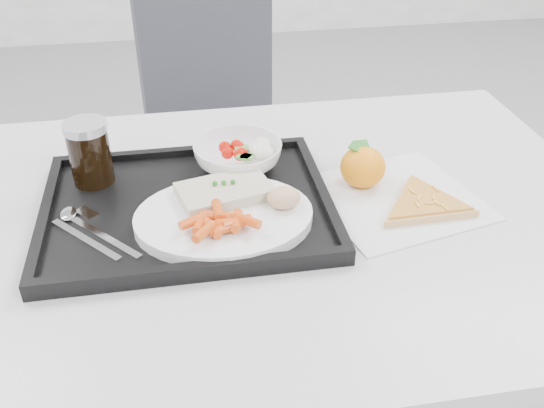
{
  "coord_description": "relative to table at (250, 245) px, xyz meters",
  "views": [
    {
      "loc": [
        -0.1,
        -0.49,
        1.3
      ],
      "look_at": [
        0.04,
        0.29,
        0.77
      ],
      "focal_mm": 40.0,
      "sensor_mm": 36.0,
      "label": 1
    }
  ],
  "objects": [
    {
      "name": "napkin",
      "position": [
        0.25,
        -0.0,
        0.07
      ],
      "size": [
        0.3,
        0.29,
        0.0
      ],
      "color": "silver",
      "rests_on": "table"
    },
    {
      "name": "table",
      "position": [
        0.0,
        0.0,
        0.0
      ],
      "size": [
        1.2,
        0.8,
        0.75
      ],
      "color": "#B8B8BB",
      "rests_on": "ground"
    },
    {
      "name": "salad_bowl",
      "position": [
        -0.0,
        0.12,
        0.11
      ],
      "size": [
        0.15,
        0.15,
        0.05
      ],
      "color": "white",
      "rests_on": "tray"
    },
    {
      "name": "salad_contents",
      "position": [
        0.02,
        0.11,
        0.12
      ],
      "size": [
        0.09,
        0.08,
        0.03
      ],
      "color": "#BA0F04",
      "rests_on": "salad_bowl"
    },
    {
      "name": "tray",
      "position": [
        -0.1,
        0.02,
        0.08
      ],
      "size": [
        0.45,
        0.35,
        0.03
      ],
      "color": "black",
      "rests_on": "table"
    },
    {
      "name": "tangerine",
      "position": [
        0.2,
        0.05,
        0.1
      ],
      "size": [
        0.1,
        0.1,
        0.07
      ],
      "color": "orange",
      "rests_on": "napkin"
    },
    {
      "name": "cutlery",
      "position": [
        -0.25,
        -0.03,
        0.08
      ],
      "size": [
        0.14,
        0.15,
        0.01
      ],
      "color": "silver",
      "rests_on": "tray"
    },
    {
      "name": "pizza_slice",
      "position": [
        0.28,
        -0.04,
        0.08
      ],
      "size": [
        0.25,
        0.25,
        0.02
      ],
      "color": "tan",
      "rests_on": "napkin"
    },
    {
      "name": "fish_fillet",
      "position": [
        -0.04,
        0.0,
        0.11
      ],
      "size": [
        0.16,
        0.12,
        0.03
      ],
      "color": "beige",
      "rests_on": "dinner_plate"
    },
    {
      "name": "bread_roll",
      "position": [
        0.05,
        -0.04,
        0.12
      ],
      "size": [
        0.06,
        0.05,
        0.03
      ],
      "color": "#D1BC81",
      "rests_on": "dinner_plate"
    },
    {
      "name": "cola_glass",
      "position": [
        -0.25,
        0.11,
        0.14
      ],
      "size": [
        0.07,
        0.07,
        0.11
      ],
      "color": "black",
      "rests_on": "tray"
    },
    {
      "name": "carrot_pile",
      "position": [
        -0.05,
        -0.09,
        0.11
      ],
      "size": [
        0.12,
        0.09,
        0.02
      ],
      "color": "#D94910",
      "rests_on": "dinner_plate"
    },
    {
      "name": "chair",
      "position": [
        0.01,
        0.85,
        -0.15
      ],
      "size": [
        0.53,
        0.54,
        0.93
      ],
      "color": "#37383F",
      "rests_on": "ground"
    },
    {
      "name": "dinner_plate",
      "position": [
        -0.04,
        -0.04,
        0.09
      ],
      "size": [
        0.27,
        0.27,
        0.02
      ],
      "color": "white",
      "rests_on": "tray"
    }
  ]
}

